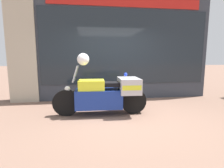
% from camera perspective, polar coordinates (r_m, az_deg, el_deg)
% --- Properties ---
extents(ground_plane, '(60.00, 60.00, 0.00)m').
position_cam_1_polar(ground_plane, '(4.43, 4.38, -10.27)').
color(ground_plane, '#7A5B4C').
extents(shop_building, '(6.77, 0.55, 3.47)m').
position_cam_1_polar(shop_building, '(6.12, -3.46, 11.44)').
color(shop_building, '#333842').
rests_on(shop_building, ground).
extents(window_display, '(5.44, 0.30, 1.93)m').
position_cam_1_polar(window_display, '(6.33, 3.73, -0.29)').
color(window_display, slate).
rests_on(window_display, ground).
extents(paramedic_motorcycle, '(2.35, 0.79, 1.25)m').
position_cam_1_polar(paramedic_motorcycle, '(4.40, -1.90, -3.08)').
color(paramedic_motorcycle, black).
rests_on(paramedic_motorcycle, ground).
extents(white_helmet, '(0.29, 0.29, 0.29)m').
position_cam_1_polar(white_helmet, '(4.31, -9.41, 7.97)').
color(white_helmet, white).
rests_on(white_helmet, paramedic_motorcycle).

